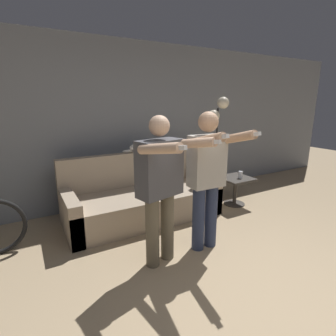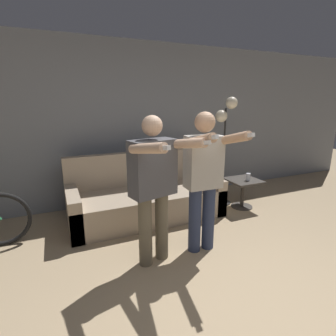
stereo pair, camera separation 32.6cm
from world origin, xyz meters
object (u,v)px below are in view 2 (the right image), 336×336
(cat, at_px, (147,146))
(couch, at_px, (145,198))
(person_right, at_px, (204,174))
(cup, at_px, (248,177))
(side_table, at_px, (243,187))
(person_left, at_px, (154,181))
(floor_lamp, at_px, (225,126))

(cat, bearing_deg, couch, -115.73)
(couch, bearing_deg, person_right, -75.91)
(person_right, relative_size, cat, 3.16)
(cat, distance_m, cup, 1.65)
(side_table, bearing_deg, cat, 154.57)
(person_right, distance_m, cat, 1.50)
(couch, relative_size, cat, 4.42)
(person_right, height_order, cat, person_right)
(cup, bearing_deg, person_left, -157.50)
(person_right, relative_size, floor_lamp, 0.90)
(floor_lamp, bearing_deg, cup, -56.17)
(person_right, relative_size, cup, 13.67)
(person_left, height_order, person_right, person_right)
(person_left, bearing_deg, couch, 62.55)
(floor_lamp, relative_size, side_table, 3.58)
(couch, relative_size, cup, 19.09)
(couch, relative_size, person_right, 1.40)
(couch, distance_m, person_left, 1.34)
(person_right, xyz_separation_m, floor_lamp, (1.05, 1.12, 0.39))
(person_right, xyz_separation_m, cup, (1.28, 0.77, -0.38))
(person_left, height_order, floor_lamp, floor_lamp)
(side_table, bearing_deg, person_left, -155.47)
(cup, bearing_deg, floor_lamp, 123.83)
(person_left, bearing_deg, side_table, 11.10)
(couch, xyz_separation_m, side_table, (1.54, -0.32, 0.06))
(couch, relative_size, floor_lamp, 1.26)
(person_right, height_order, cup, person_right)
(person_right, bearing_deg, person_left, -177.70)
(person_right, height_order, floor_lamp, floor_lamp)
(person_left, height_order, cat, person_left)
(couch, distance_m, person_right, 1.34)
(couch, xyz_separation_m, cup, (1.57, -0.38, 0.25))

